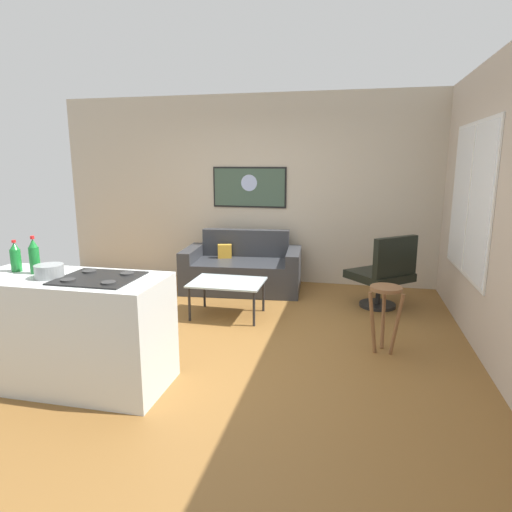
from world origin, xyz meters
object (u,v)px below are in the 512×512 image
(armchair, at_px, (384,273))
(soda_bottle, at_px, (16,257))
(bar_stool, at_px, (385,303))
(mixing_bowl, at_px, (49,271))
(coffee_table, at_px, (227,284))
(wall_painting, at_px, (249,187))
(soda_bottle_2, at_px, (34,257))
(couch, at_px, (242,270))

(armchair, distance_m, soda_bottle, 4.04)
(bar_stool, distance_m, mixing_bowl, 2.97)
(coffee_table, distance_m, wall_painting, 2.02)
(coffee_table, height_order, mixing_bowl, mixing_bowl)
(soda_bottle, bearing_deg, bar_stool, 20.19)
(soda_bottle_2, height_order, mixing_bowl, soda_bottle_2)
(wall_painting, bearing_deg, bar_stool, -51.46)
(bar_stool, height_order, soda_bottle_2, soda_bottle_2)
(couch, height_order, armchair, armchair)
(soda_bottle, bearing_deg, soda_bottle_2, -8.13)
(soda_bottle, bearing_deg, armchair, 38.45)
(soda_bottle, xyz_separation_m, mixing_bowl, (0.41, -0.13, -0.07))
(armchair, xyz_separation_m, bar_stool, (-0.07, -1.36, 0.04))
(armchair, height_order, soda_bottle, soda_bottle)
(armchair, bearing_deg, soda_bottle_2, -139.31)
(soda_bottle, relative_size, soda_bottle_2, 0.85)
(mixing_bowl, bearing_deg, bar_stool, 25.33)
(mixing_bowl, xyz_separation_m, wall_painting, (0.75, 3.64, 0.47))
(wall_painting, bearing_deg, soda_bottle, -108.35)
(couch, bearing_deg, armchair, -13.14)
(soda_bottle, xyz_separation_m, wall_painting, (1.16, 3.51, 0.40))
(coffee_table, height_order, armchair, armchair)
(bar_stool, relative_size, mixing_bowl, 2.98)
(soda_bottle, relative_size, wall_painting, 0.23)
(soda_bottle, bearing_deg, couch, 67.89)
(bar_stool, xyz_separation_m, mixing_bowl, (-2.65, -1.26, 0.47))
(couch, distance_m, coffee_table, 1.16)
(mixing_bowl, relative_size, wall_painting, 0.19)
(bar_stool, bearing_deg, couch, 135.83)
(couch, distance_m, soda_bottle_2, 3.23)
(armchair, height_order, mixing_bowl, mixing_bowl)
(wall_painting, bearing_deg, couch, -86.93)
(soda_bottle_2, bearing_deg, wall_painting, 74.84)
(coffee_table, distance_m, bar_stool, 1.88)
(bar_stool, bearing_deg, coffee_table, 159.32)
(armchair, xyz_separation_m, soda_bottle, (-3.13, -2.49, 0.58))
(soda_bottle, relative_size, mixing_bowl, 1.20)
(mixing_bowl, bearing_deg, coffee_table, 65.06)
(soda_bottle_2, relative_size, wall_painting, 0.27)
(coffee_table, bearing_deg, mixing_bowl, -114.94)
(couch, height_order, soda_bottle, soda_bottle)
(coffee_table, relative_size, mixing_bowl, 3.86)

